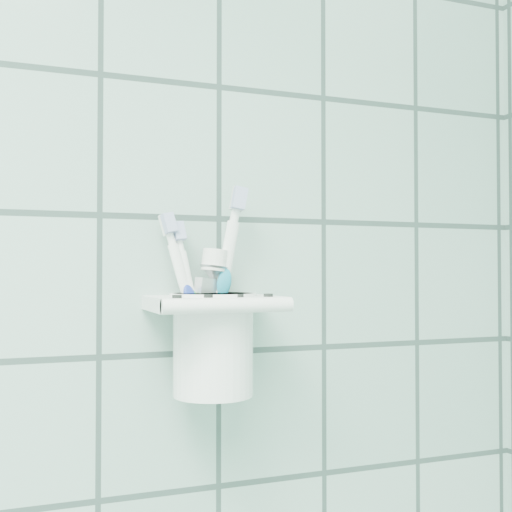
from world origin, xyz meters
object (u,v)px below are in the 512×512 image
Objects in this scene: holder_bracket at (213,305)px; toothbrush_blue at (210,301)px; toothbrush_pink at (214,296)px; toothpaste_tube at (201,307)px; cup at (213,340)px; toothbrush_orange at (205,283)px.

toothbrush_blue reaches higher than holder_bracket.
toothbrush_pink reaches higher than toothpaste_tube.
holder_bracket is 0.69× the size of toothbrush_pink.
toothbrush_blue is (-0.01, -0.01, -0.01)m from toothbrush_pink.
cup is at bearing -70.68° from toothpaste_tube.
toothbrush_pink reaches higher than holder_bracket.
holder_bracket and cup have the same top height.
toothbrush_pink is 1.06× the size of toothbrush_blue.
cup is 0.49× the size of toothbrush_orange.
holder_bracket is 0.02m from toothpaste_tube.
toothpaste_tube is (-0.01, 0.02, -0.01)m from toothbrush_pink.
toothbrush_orange is (0.00, 0.03, 0.02)m from toothbrush_blue.
toothbrush_blue is 1.20× the size of toothpaste_tube.
toothbrush_blue is (-0.01, -0.02, 0.04)m from cup.
toothpaste_tube is at bearing 119.83° from holder_bracket.
toothbrush_orange is 1.44× the size of toothpaste_tube.
toothbrush_pink is 0.02m from toothbrush_orange.
cup is at bearing 62.27° from toothbrush_pink.
toothpaste_tube reaches higher than holder_bracket.
toothbrush_blue is at bearing -109.76° from toothpaste_tube.
toothbrush_orange reaches higher than toothpaste_tube.
holder_bracket is 0.88× the size of toothpaste_tube.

